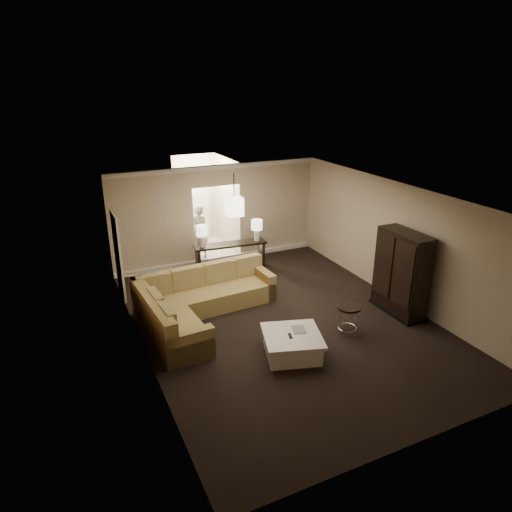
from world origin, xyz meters
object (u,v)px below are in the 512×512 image
armoire (401,275)px  person (199,229)px  coffee_table (292,344)px  sectional_sofa (196,303)px  console_table (230,254)px  drink_table (348,314)px

armoire → person: armoire is taller
coffee_table → person: person is taller
coffee_table → armoire: size_ratio=0.71×
sectional_sofa → console_table: sectional_sofa is taller
person → sectional_sofa: bearing=61.0°
sectional_sofa → drink_table: size_ratio=5.30×
drink_table → console_table: bearing=102.8°
console_table → armoire: bearing=-51.3°
sectional_sofa → console_table: 2.84m
sectional_sofa → armoire: size_ratio=1.71×
sectional_sofa → coffee_table: size_ratio=2.39×
armoire → sectional_sofa: bearing=158.9°
coffee_table → person: 5.60m
console_table → drink_table: 4.29m
drink_table → person: person is taller
sectional_sofa → armoire: bearing=-24.8°
armoire → console_table: bearing=123.0°
coffee_table → drink_table: bearing=8.7°
armoire → drink_table: 1.67m
coffee_table → drink_table: drink_table is taller
sectional_sofa → coffee_table: sectional_sofa is taller
coffee_table → console_table: (0.50, 4.40, 0.24)m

